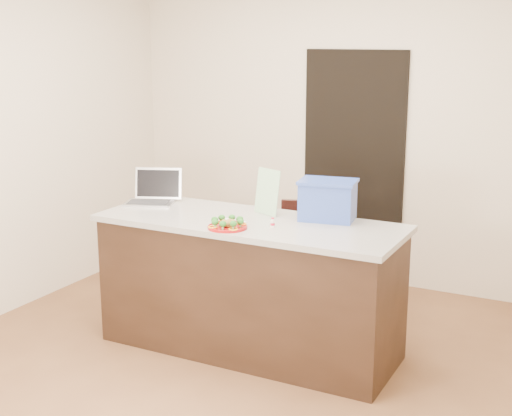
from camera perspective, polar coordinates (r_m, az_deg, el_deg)
The scene contains 16 objects.
ground at distance 4.83m, azimuth -1.93°, elevation -12.26°, with size 4.00×4.00×0.00m, color brown.
room_shell at distance 4.38m, azimuth -2.10°, elevation 7.19°, with size 4.00×4.00×4.00m.
doorway at distance 6.22m, azimuth 7.77°, elevation 3.21°, with size 0.90×0.02×2.00m, color black.
island at distance 4.86m, azimuth -0.53°, elevation -6.21°, with size 2.06×0.76×0.92m.
plate at distance 4.53m, azimuth -2.29°, elevation -1.50°, with size 0.25×0.25×0.02m.
meatballs at distance 4.52m, azimuth -2.34°, elevation -1.21°, with size 0.10×0.10×0.04m.
broccoli at distance 4.52m, azimuth -2.30°, elevation -1.01°, with size 0.22×0.22×0.04m.
pepper_rings at distance 4.52m, azimuth -2.30°, elevation -1.39°, with size 0.21×0.21×0.01m.
napkin at distance 4.64m, azimuth -2.20°, elevation -1.20°, with size 0.17×0.17×0.01m, color white.
fork at distance 4.66m, azimuth -2.37°, elevation -1.08°, with size 0.03×0.14×0.00m.
knife at distance 4.61m, azimuth -1.97°, elevation -1.20°, with size 0.04×0.18×0.01m.
yogurt_bottle at distance 4.55m, azimuth 1.34°, elevation -1.21°, with size 0.03×0.03×0.06m.
laptop at distance 5.27m, azimuth -8.19°, elevation 1.16°, with size 0.41×0.39×0.24m.
leaflet at distance 4.84m, azimuth 0.90°, elevation 1.31°, with size 0.22×0.00×0.31m, color white.
blue_box at distance 4.73m, azimuth 5.76°, elevation 0.66°, with size 0.41×0.33×0.27m.
chair at distance 5.40m, azimuth 3.68°, elevation -3.62°, with size 0.50×0.51×0.90m.
Camera 1 is at (2.14, -3.79, 2.11)m, focal length 50.00 mm.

